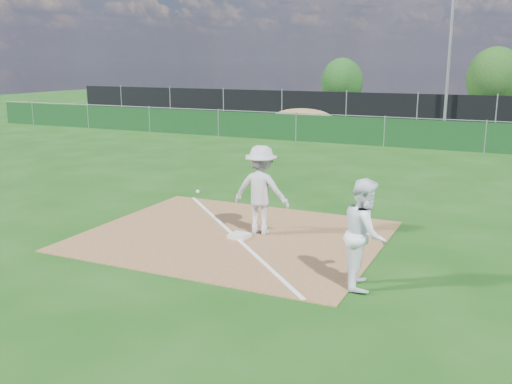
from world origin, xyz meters
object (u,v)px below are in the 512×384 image
(light_pole, at_px, (450,52))
(runner, at_px, (365,233))
(car_left, at_px, (365,104))
(tree_mid, at_px, (495,79))
(car_mid, at_px, (437,107))
(first_base, at_px, (239,236))
(play_at_first, at_px, (261,190))
(tree_left, at_px, (342,82))

(light_pole, distance_m, runner, 23.46)
(car_left, height_order, tree_mid, tree_mid)
(car_mid, bearing_deg, car_left, 90.14)
(first_base, height_order, play_at_first, play_at_first)
(first_base, height_order, car_left, car_left)
(runner, bearing_deg, car_mid, -8.86)
(play_at_first, height_order, runner, play_at_first)
(car_left, bearing_deg, tree_left, 22.61)
(car_mid, height_order, tree_left, tree_left)
(tree_left, xyz_separation_m, tree_mid, (10.81, 0.32, 0.39))
(first_base, xyz_separation_m, car_left, (-4.41, 27.33, 0.72))
(light_pole, relative_size, tree_left, 2.13)
(car_left, distance_m, tree_left, 6.62)
(light_pole, xyz_separation_m, car_mid, (-1.14, 5.66, -3.28))
(light_pole, xyz_separation_m, play_at_first, (-1.05, -21.31, -3.05))
(first_base, bearing_deg, light_pole, 86.52)
(play_at_first, height_order, car_mid, play_at_first)
(light_pole, bearing_deg, car_left, 135.95)
(first_base, bearing_deg, tree_mid, 84.67)
(light_pole, height_order, tree_mid, light_pole)
(light_pole, xyz_separation_m, first_base, (-1.32, -21.79, -3.94))
(car_left, height_order, tree_left, tree_left)
(light_pole, distance_m, play_at_first, 21.55)
(car_left, bearing_deg, runner, -173.42)
(runner, height_order, car_left, runner)
(light_pole, height_order, car_left, light_pole)
(car_left, bearing_deg, first_base, -178.63)
(light_pole, distance_m, car_left, 8.60)
(light_pole, bearing_deg, play_at_first, -92.82)
(tree_left, bearing_deg, play_at_first, -76.19)
(tree_mid, bearing_deg, runner, -90.25)
(first_base, distance_m, car_left, 27.69)
(first_base, height_order, car_mid, car_mid)
(first_base, bearing_deg, car_left, 99.16)
(car_mid, bearing_deg, play_at_first, 178.89)
(car_mid, relative_size, tree_mid, 0.96)
(light_pole, height_order, first_base, light_pole)
(car_mid, bearing_deg, tree_mid, -28.00)
(car_mid, xyz_separation_m, tree_mid, (2.93, 5.82, 1.60))
(car_left, bearing_deg, tree_mid, -59.47)
(car_left, bearing_deg, light_pole, -141.84)
(light_pole, bearing_deg, tree_mid, 81.18)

